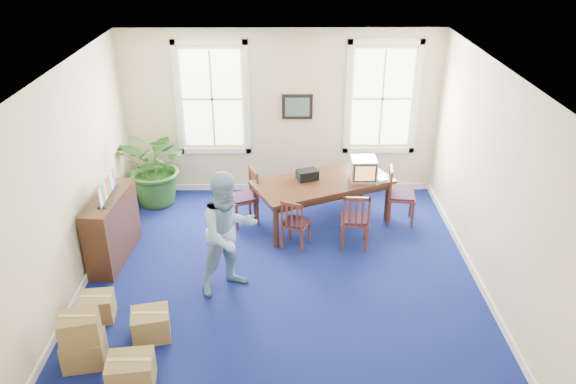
{
  "coord_description": "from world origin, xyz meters",
  "views": [
    {
      "loc": [
        0.03,
        -6.98,
        5.04
      ],
      "look_at": [
        0.1,
        0.6,
        1.25
      ],
      "focal_mm": 35.0,
      "sensor_mm": 36.0,
      "label": 1
    }
  ],
  "objects_px": {
    "crt_tv": "(363,169)",
    "credenza": "(112,228)",
    "man": "(229,233)",
    "cardboard_boxes": "(100,333)",
    "chair_near_left": "(296,222)",
    "conference_table": "(322,201)",
    "potted_plant": "(157,166)"
  },
  "relations": [
    {
      "from": "crt_tv",
      "to": "man",
      "type": "distance_m",
      "value": 2.99
    },
    {
      "from": "potted_plant",
      "to": "man",
      "type": "bearing_deg",
      "value": -60.03
    },
    {
      "from": "cardboard_boxes",
      "to": "potted_plant",
      "type": "bearing_deg",
      "value": 91.12
    },
    {
      "from": "conference_table",
      "to": "chair_near_left",
      "type": "xyz_separation_m",
      "value": [
        -0.49,
        -0.82,
        0.04
      ]
    },
    {
      "from": "potted_plant",
      "to": "cardboard_boxes",
      "type": "bearing_deg",
      "value": -88.88
    },
    {
      "from": "man",
      "to": "potted_plant",
      "type": "bearing_deg",
      "value": 86.52
    },
    {
      "from": "conference_table",
      "to": "potted_plant",
      "type": "xyz_separation_m",
      "value": [
        -3.05,
        0.75,
        0.37
      ]
    },
    {
      "from": "chair_near_left",
      "to": "cardboard_boxes",
      "type": "bearing_deg",
      "value": 69.32
    },
    {
      "from": "crt_tv",
      "to": "chair_near_left",
      "type": "bearing_deg",
      "value": -145.09
    },
    {
      "from": "chair_near_left",
      "to": "man",
      "type": "bearing_deg",
      "value": 72.27
    },
    {
      "from": "man",
      "to": "conference_table",
      "type": "bearing_deg",
      "value": 19.82
    },
    {
      "from": "credenza",
      "to": "cardboard_boxes",
      "type": "relative_size",
      "value": 1.04
    },
    {
      "from": "conference_table",
      "to": "credenza",
      "type": "bearing_deg",
      "value": 174.54
    },
    {
      "from": "chair_near_left",
      "to": "crt_tv",
      "type": "bearing_deg",
      "value": -121.39
    },
    {
      "from": "chair_near_left",
      "to": "potted_plant",
      "type": "relative_size",
      "value": 0.57
    },
    {
      "from": "crt_tv",
      "to": "credenza",
      "type": "relative_size",
      "value": 0.34
    },
    {
      "from": "crt_tv",
      "to": "cardboard_boxes",
      "type": "bearing_deg",
      "value": -137.48
    },
    {
      "from": "crt_tv",
      "to": "potted_plant",
      "type": "relative_size",
      "value": 0.31
    },
    {
      "from": "potted_plant",
      "to": "conference_table",
      "type": "bearing_deg",
      "value": -13.86
    },
    {
      "from": "man",
      "to": "crt_tv",
      "type": "bearing_deg",
      "value": 9.52
    },
    {
      "from": "chair_near_left",
      "to": "cardboard_boxes",
      "type": "height_order",
      "value": "chair_near_left"
    },
    {
      "from": "credenza",
      "to": "man",
      "type": "bearing_deg",
      "value": -18.29
    },
    {
      "from": "conference_table",
      "to": "potted_plant",
      "type": "relative_size",
      "value": 1.54
    },
    {
      "from": "man",
      "to": "cardboard_boxes",
      "type": "height_order",
      "value": "man"
    },
    {
      "from": "crt_tv",
      "to": "cardboard_boxes",
      "type": "distance_m",
      "value": 5.12
    },
    {
      "from": "conference_table",
      "to": "cardboard_boxes",
      "type": "height_order",
      "value": "conference_table"
    },
    {
      "from": "conference_table",
      "to": "chair_near_left",
      "type": "relative_size",
      "value": 2.68
    },
    {
      "from": "chair_near_left",
      "to": "man",
      "type": "xyz_separation_m",
      "value": [
        -0.99,
        -1.16,
        0.49
      ]
    },
    {
      "from": "crt_tv",
      "to": "cardboard_boxes",
      "type": "relative_size",
      "value": 0.35
    },
    {
      "from": "conference_table",
      "to": "chair_near_left",
      "type": "bearing_deg",
      "value": -145.07
    },
    {
      "from": "conference_table",
      "to": "chair_near_left",
      "type": "distance_m",
      "value": 0.95
    },
    {
      "from": "man",
      "to": "cardboard_boxes",
      "type": "relative_size",
      "value": 1.39
    }
  ]
}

